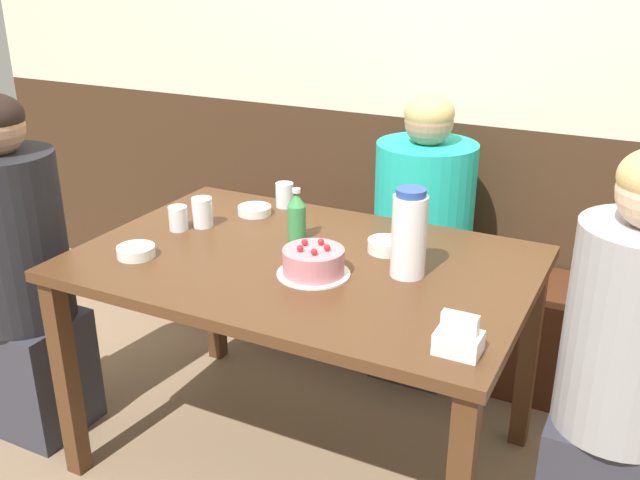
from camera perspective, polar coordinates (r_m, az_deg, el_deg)
name	(u,v)px	position (r m, az deg, el deg)	size (l,w,h in m)	color
ground_plane	(305,454)	(2.64, -1.20, -16.74)	(12.00, 12.00, 0.00)	#846B51
back_wall	(422,58)	(3.05, 8.20, 14.24)	(4.80, 0.04, 2.50)	#3D2819
bench_seat	(393,303)	(3.16, 5.88, -5.01)	(2.10, 0.38, 0.44)	#472314
dining_table	(303,283)	(2.28, -1.33, -3.47)	(1.41, 0.94, 0.76)	#4C2D19
birthday_cake	(313,262)	(2.11, -0.53, -1.79)	(0.22, 0.22, 0.10)	white
water_pitcher	(409,234)	(2.09, 7.14, 0.50)	(0.10, 0.10, 0.27)	white
soju_bottle	(297,216)	(2.36, -1.88, 1.95)	(0.06, 0.06, 0.18)	#388E4C
napkin_holder	(459,339)	(1.75, 11.03, -7.77)	(0.11, 0.08, 0.11)	white
bowl_soup_white	(386,246)	(2.29, 5.27, -0.46)	(0.12, 0.12, 0.04)	white
bowl_rice_small	(136,251)	(2.32, -14.51, -0.89)	(0.12, 0.12, 0.03)	white
bowl_side_dish	(255,210)	(2.63, -5.26, 2.39)	(0.12, 0.12, 0.03)	white
glass_water_tall	(285,195)	(2.69, -2.85, 3.62)	(0.07, 0.07, 0.09)	silver
glass_tumbler_short	(178,218)	(2.51, -11.28, 1.72)	(0.07, 0.07, 0.08)	silver
glass_shot_small	(202,212)	(2.52, -9.39, 2.20)	(0.07, 0.07, 0.10)	silver
person_teal_shirt	(623,377)	(2.10, 23.10, -10.07)	(0.34, 0.34, 1.23)	#33333D
person_pale_blue_shirt	(422,241)	(2.88, 8.17, -0.05)	(0.39, 0.39, 1.17)	#33333D
person_grey_tee	(20,278)	(2.69, -22.85, -2.79)	(0.35, 0.35, 1.24)	#33333D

